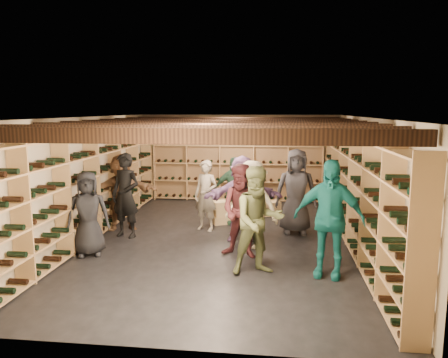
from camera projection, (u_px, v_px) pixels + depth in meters
name	position (u px, v px, depth m)	size (l,w,h in m)	color
ground	(220.00, 240.00, 8.61)	(8.00, 8.00, 0.00)	black
walls	(220.00, 180.00, 8.42)	(5.52, 8.02, 2.40)	#BBAD91
ceiling	(220.00, 117.00, 8.23)	(5.50, 8.00, 0.01)	beige
ceiling_joists	(220.00, 125.00, 8.25)	(5.40, 7.12, 0.18)	black
wine_rack_left	(93.00, 184.00, 8.74)	(0.32, 7.50, 2.15)	tan
wine_rack_right	(356.00, 189.00, 8.15)	(0.32, 7.50, 2.15)	tan
wine_rack_back	(237.00, 163.00, 12.20)	(4.70, 0.30, 2.15)	tan
crate_stack_left	(224.00, 212.00, 9.85)	(0.59, 0.50, 0.51)	tan
crate_stack_right	(269.00, 208.00, 10.60)	(0.59, 0.50, 0.34)	tan
crate_loose	(239.00, 208.00, 11.01)	(0.50, 0.33, 0.17)	tan
person_0	(88.00, 214.00, 7.63)	(0.73, 0.48, 1.49)	black
person_1	(126.00, 195.00, 8.72)	(0.62, 0.41, 1.70)	black
person_2	(258.00, 221.00, 6.75)	(0.83, 0.64, 1.70)	#505732
person_3	(252.00, 205.00, 8.03)	(1.05, 0.60, 1.63)	beige
person_4	(329.00, 219.00, 6.63)	(1.07, 0.44, 1.82)	#146D6A
person_5	(121.00, 192.00, 9.27)	(1.50, 0.48, 1.61)	brown
person_7	(206.00, 196.00, 9.21)	(0.55, 0.36, 1.50)	gray
person_8	(243.00, 211.00, 7.52)	(0.80, 0.62, 1.64)	#4A1E22
person_10	(233.00, 191.00, 9.75)	(0.89, 0.37, 1.51)	#2A503A
person_11	(242.00, 198.00, 8.55)	(1.54, 0.49, 1.66)	slate
person_12	(296.00, 191.00, 9.00)	(0.86, 0.56, 1.76)	#38383E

